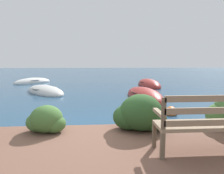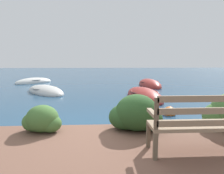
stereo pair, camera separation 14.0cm
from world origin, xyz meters
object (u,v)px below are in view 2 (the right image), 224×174
(park_bench, at_px, (199,123))
(rowboat_nearest, at_px, (144,96))
(rowboat_far, at_px, (150,85))
(rowboat_outer, at_px, (34,82))
(rowboat_mid, at_px, (45,92))
(mooring_buoy, at_px, (169,112))

(park_bench, height_order, rowboat_nearest, park_bench)
(rowboat_nearest, height_order, rowboat_far, rowboat_far)
(park_bench, xyz_separation_m, rowboat_outer, (-6.33, 11.88, -0.65))
(rowboat_outer, bearing_deg, rowboat_nearest, 93.34)
(rowboat_mid, xyz_separation_m, mooring_buoy, (4.88, -4.41, 0.01))
(rowboat_far, bearing_deg, mooring_buoy, -12.25)
(mooring_buoy, bearing_deg, rowboat_nearest, 93.92)
(rowboat_nearest, height_order, rowboat_outer, rowboat_nearest)
(rowboat_nearest, xyz_separation_m, rowboat_far, (1.23, 4.02, 0.00))
(park_bench, distance_m, rowboat_mid, 8.55)
(rowboat_nearest, height_order, rowboat_mid, rowboat_nearest)
(rowboat_mid, distance_m, rowboat_far, 6.37)
(rowboat_mid, relative_size, mooring_buoy, 7.88)
(park_bench, xyz_separation_m, rowboat_nearest, (0.41, 5.68, -0.64))
(park_bench, distance_m, rowboat_nearest, 5.73)
(park_bench, relative_size, rowboat_far, 0.45)
(mooring_buoy, bearing_deg, rowboat_mid, 137.92)
(rowboat_nearest, relative_size, rowboat_far, 1.01)
(park_bench, xyz_separation_m, rowboat_mid, (-4.28, 7.37, -0.65))
(park_bench, bearing_deg, rowboat_outer, 123.51)
(rowboat_far, bearing_deg, rowboat_mid, -71.96)
(rowboat_nearest, xyz_separation_m, rowboat_outer, (-6.74, 6.20, -0.01))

